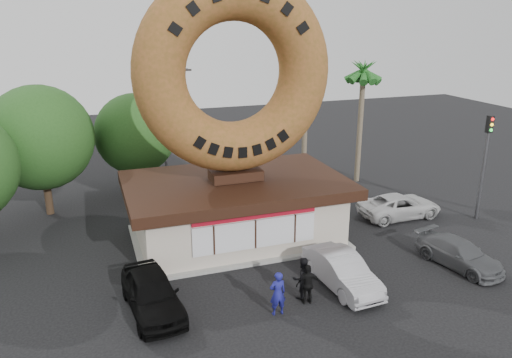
{
  "coord_description": "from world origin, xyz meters",
  "views": [
    {
      "loc": [
        -6.97,
        -17.22,
        11.25
      ],
      "look_at": [
        0.41,
        4.0,
        3.89
      ],
      "focal_mm": 35.0,
      "sensor_mm": 36.0,
      "label": 1
    }
  ],
  "objects_px": {
    "traffic_signal": "(485,155)",
    "car_white": "(400,206)",
    "person_left": "(278,293)",
    "car_silver": "(342,271)",
    "street_lamp": "(166,122)",
    "person_center": "(302,278)",
    "car_grey": "(459,254)",
    "person_right": "(308,284)",
    "giant_donut": "(234,73)",
    "donut_shop": "(236,207)",
    "car_black": "(152,293)"
  },
  "relations": [
    {
      "from": "person_center",
      "to": "car_silver",
      "type": "bearing_deg",
      "value": -175.05
    },
    {
      "from": "person_center",
      "to": "car_grey",
      "type": "bearing_deg",
      "value": 177.64
    },
    {
      "from": "donut_shop",
      "to": "giant_donut",
      "type": "distance_m",
      "value": 6.89
    },
    {
      "from": "traffic_signal",
      "to": "car_white",
      "type": "relative_size",
      "value": 1.24
    },
    {
      "from": "giant_donut",
      "to": "person_left",
      "type": "relative_size",
      "value": 5.25
    },
    {
      "from": "giant_donut",
      "to": "person_right",
      "type": "distance_m",
      "value": 10.5
    },
    {
      "from": "person_left",
      "to": "car_silver",
      "type": "relative_size",
      "value": 0.41
    },
    {
      "from": "car_black",
      "to": "person_left",
      "type": "bearing_deg",
      "value": -27.47
    },
    {
      "from": "person_center",
      "to": "car_silver",
      "type": "height_order",
      "value": "person_center"
    },
    {
      "from": "car_black",
      "to": "car_silver",
      "type": "bearing_deg",
      "value": -11.1
    },
    {
      "from": "giant_donut",
      "to": "street_lamp",
      "type": "bearing_deg",
      "value": 100.51
    },
    {
      "from": "street_lamp",
      "to": "car_black",
      "type": "height_order",
      "value": "street_lamp"
    },
    {
      "from": "car_black",
      "to": "car_silver",
      "type": "distance_m",
      "value": 8.08
    },
    {
      "from": "person_right",
      "to": "car_black",
      "type": "xyz_separation_m",
      "value": [
        -6.09,
        1.51,
        -0.07
      ]
    },
    {
      "from": "giant_donut",
      "to": "car_grey",
      "type": "distance_m",
      "value": 13.65
    },
    {
      "from": "giant_donut",
      "to": "donut_shop",
      "type": "bearing_deg",
      "value": -90.0
    },
    {
      "from": "person_center",
      "to": "person_right",
      "type": "relative_size",
      "value": 1.06
    },
    {
      "from": "car_grey",
      "to": "person_right",
      "type": "bearing_deg",
      "value": 172.08
    },
    {
      "from": "street_lamp",
      "to": "car_white",
      "type": "relative_size",
      "value": 1.64
    },
    {
      "from": "street_lamp",
      "to": "person_center",
      "type": "bearing_deg",
      "value": -80.67
    },
    {
      "from": "person_center",
      "to": "person_right",
      "type": "distance_m",
      "value": 0.46
    },
    {
      "from": "car_grey",
      "to": "car_silver",
      "type": "bearing_deg",
      "value": 166.44
    },
    {
      "from": "person_left",
      "to": "street_lamp",
      "type": "bearing_deg",
      "value": -86.07
    },
    {
      "from": "giant_donut",
      "to": "car_silver",
      "type": "distance_m",
      "value": 10.47
    },
    {
      "from": "person_right",
      "to": "car_grey",
      "type": "relative_size",
      "value": 0.4
    },
    {
      "from": "person_center",
      "to": "car_white",
      "type": "xyz_separation_m",
      "value": [
        9.07,
        6.26,
        -0.24
      ]
    },
    {
      "from": "giant_donut",
      "to": "car_grey",
      "type": "relative_size",
      "value": 2.25
    },
    {
      "from": "donut_shop",
      "to": "traffic_signal",
      "type": "height_order",
      "value": "traffic_signal"
    },
    {
      "from": "car_grey",
      "to": "person_left",
      "type": "bearing_deg",
      "value": 173.45
    },
    {
      "from": "car_white",
      "to": "traffic_signal",
      "type": "bearing_deg",
      "value": -113.56
    },
    {
      "from": "car_white",
      "to": "person_left",
      "type": "bearing_deg",
      "value": 123.55
    },
    {
      "from": "person_right",
      "to": "car_white",
      "type": "relative_size",
      "value": 0.35
    },
    {
      "from": "donut_shop",
      "to": "person_left",
      "type": "bearing_deg",
      "value": -94.25
    },
    {
      "from": "giant_donut",
      "to": "person_center",
      "type": "distance_m",
      "value": 10.16
    },
    {
      "from": "traffic_signal",
      "to": "car_white",
      "type": "distance_m",
      "value": 5.46
    },
    {
      "from": "street_lamp",
      "to": "car_silver",
      "type": "relative_size",
      "value": 1.77
    },
    {
      "from": "traffic_signal",
      "to": "person_left",
      "type": "relative_size",
      "value": 3.29
    },
    {
      "from": "giant_donut",
      "to": "car_grey",
      "type": "height_order",
      "value": "giant_donut"
    },
    {
      "from": "giant_donut",
      "to": "person_left",
      "type": "xyz_separation_m",
      "value": [
        -0.54,
        -7.32,
        -7.73
      ]
    },
    {
      "from": "person_left",
      "to": "car_grey",
      "type": "distance_m",
      "value": 9.6
    },
    {
      "from": "car_black",
      "to": "person_center",
      "type": "bearing_deg",
      "value": -15.63
    },
    {
      "from": "giant_donut",
      "to": "traffic_signal",
      "type": "xyz_separation_m",
      "value": [
        14.0,
        -2.01,
        -4.79
      ]
    },
    {
      "from": "traffic_signal",
      "to": "person_left",
      "type": "height_order",
      "value": "traffic_signal"
    },
    {
      "from": "person_left",
      "to": "car_white",
      "type": "height_order",
      "value": "person_left"
    },
    {
      "from": "person_right",
      "to": "car_grey",
      "type": "bearing_deg",
      "value": -168.72
    },
    {
      "from": "person_center",
      "to": "car_silver",
      "type": "distance_m",
      "value": 2.05
    },
    {
      "from": "donut_shop",
      "to": "person_left",
      "type": "height_order",
      "value": "donut_shop"
    },
    {
      "from": "person_center",
      "to": "car_silver",
      "type": "relative_size",
      "value": 0.41
    },
    {
      "from": "person_center",
      "to": "car_black",
      "type": "xyz_separation_m",
      "value": [
        -6.02,
        1.05,
        -0.12
      ]
    },
    {
      "from": "car_silver",
      "to": "car_grey",
      "type": "bearing_deg",
      "value": -5.5
    }
  ]
}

